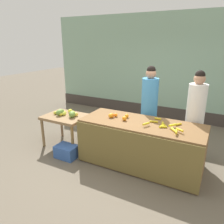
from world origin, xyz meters
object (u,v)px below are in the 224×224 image
vendor_woman_blue_shirt (149,109)px  produce_sack (108,129)px  vendor_woman_white_shirt (195,117)px  produce_crate (67,151)px

vendor_woman_blue_shirt → produce_sack: vendor_woman_blue_shirt is taller
vendor_woman_blue_shirt → vendor_woman_white_shirt: size_ratio=1.02×
vendor_woman_blue_shirt → produce_crate: bearing=-139.5°
vendor_woman_white_shirt → produce_crate: size_ratio=4.09×
produce_crate → vendor_woman_blue_shirt: bearing=40.5°
vendor_woman_blue_shirt → produce_sack: bearing=-178.9°
vendor_woman_blue_shirt → produce_sack: size_ratio=3.36×
vendor_woman_white_shirt → produce_sack: 2.02m
produce_crate → produce_sack: bearing=72.6°
vendor_woman_blue_shirt → produce_sack: (-0.99, -0.02, -0.65)m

